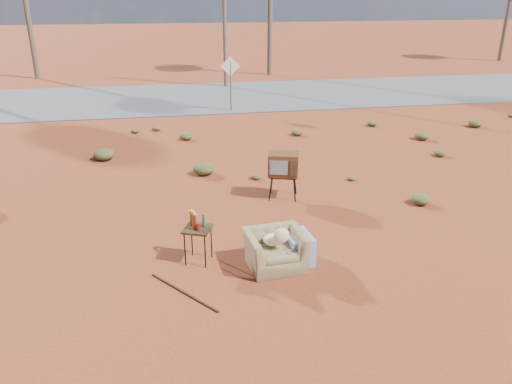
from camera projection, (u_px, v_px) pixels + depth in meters
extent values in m
plane|color=brown|center=(240.00, 260.00, 9.16)|extent=(140.00, 140.00, 0.00)
cube|color=#565659|center=(190.00, 98.00, 22.81)|extent=(140.00, 7.00, 0.04)
imported|color=olive|center=(276.00, 244.00, 8.80)|extent=(1.07, 0.75, 0.89)
ellipsoid|color=beige|center=(272.00, 240.00, 8.80)|extent=(0.32, 0.32, 0.19)
ellipsoid|color=beige|center=(281.00, 236.00, 8.57)|extent=(0.28, 0.14, 0.28)
cube|color=#213C97|center=(298.00, 247.00, 9.08)|extent=(0.49, 0.70, 0.52)
cube|color=black|center=(283.00, 175.00, 11.73)|extent=(0.72, 0.62, 0.03)
cylinder|color=black|center=(270.00, 189.00, 11.66)|extent=(0.04, 0.04, 0.56)
cylinder|color=black|center=(294.00, 190.00, 11.61)|extent=(0.04, 0.04, 0.56)
cylinder|color=black|center=(272.00, 183.00, 12.06)|extent=(0.04, 0.04, 0.56)
cylinder|color=black|center=(295.00, 184.00, 12.01)|extent=(0.04, 0.04, 0.56)
cube|color=#5C3017|center=(283.00, 164.00, 11.62)|extent=(0.81, 0.71, 0.53)
cube|color=gray|center=(279.00, 168.00, 11.37)|extent=(0.40, 0.14, 0.33)
cube|color=#472D19|center=(293.00, 168.00, 11.34)|extent=(0.15, 0.06, 0.38)
cube|color=#382614|center=(197.00, 229.00, 8.88)|extent=(0.61, 0.61, 0.04)
cylinder|color=black|center=(185.00, 249.00, 8.87)|extent=(0.02, 0.02, 0.66)
cylinder|color=black|center=(205.00, 251.00, 8.80)|extent=(0.02, 0.02, 0.66)
cylinder|color=black|center=(192.00, 239.00, 9.21)|extent=(0.02, 0.02, 0.66)
cylinder|color=black|center=(211.00, 241.00, 9.14)|extent=(0.02, 0.02, 0.66)
cylinder|color=#53230D|center=(192.00, 220.00, 8.89)|extent=(0.07, 0.07, 0.24)
cylinder|color=#53230D|center=(195.00, 223.00, 8.76)|extent=(0.06, 0.06, 0.26)
cylinder|color=#2A622D|center=(204.00, 220.00, 8.90)|extent=(0.06, 0.06, 0.23)
cylinder|color=#BE310F|center=(199.00, 227.00, 8.76)|extent=(0.06, 0.06, 0.12)
cylinder|color=silver|center=(192.00, 221.00, 9.01)|extent=(0.08, 0.08, 0.13)
ellipsoid|color=yellow|center=(192.00, 213.00, 8.95)|extent=(0.15, 0.15, 0.11)
cylinder|color=#532016|center=(184.00, 292.00, 8.16)|extent=(1.04, 1.32, 0.04)
cylinder|color=brown|center=(231.00, 87.00, 19.96)|extent=(0.06, 0.06, 2.00)
cube|color=silver|center=(230.00, 66.00, 19.66)|extent=(0.78, 0.04, 0.78)
cylinder|color=brown|center=(29.00, 22.00, 26.70)|extent=(0.28, 0.28, 6.00)
cylinder|color=brown|center=(270.00, 11.00, 27.80)|extent=(0.28, 0.28, 7.00)
cylinder|color=brown|center=(508.00, 11.00, 33.51)|extent=(0.28, 0.28, 6.50)
cylinder|color=brown|center=(224.00, 3.00, 23.92)|extent=(0.20, 0.20, 8.00)
ellipsoid|color=#4F5626|center=(420.00, 199.00, 11.51)|extent=(0.44, 0.44, 0.24)
ellipsoid|color=#4F5626|center=(104.00, 154.00, 14.50)|extent=(0.60, 0.60, 0.33)
ellipsoid|color=#4F5626|center=(440.00, 153.00, 14.82)|extent=(0.36, 0.36, 0.20)
ellipsoid|color=#4F5626|center=(297.00, 132.00, 16.94)|extent=(0.40, 0.40, 0.22)
ellipsoid|color=#4F5626|center=(156.00, 128.00, 17.52)|extent=(0.30, 0.30, 0.17)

